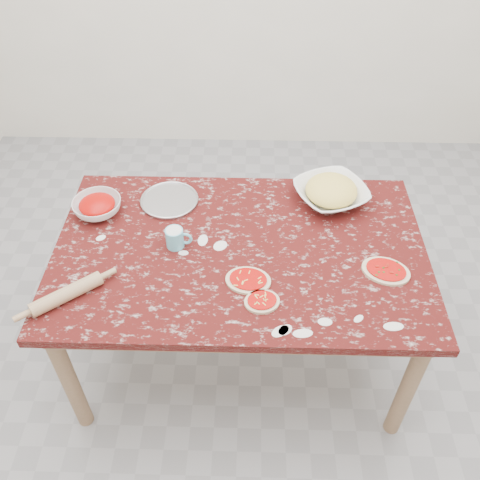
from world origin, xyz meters
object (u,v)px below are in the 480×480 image
object	(u,v)px
flour_mug	(176,238)
pizza_tray	(169,201)
sauce_bowl	(98,207)
cheese_bowl	(331,194)
worktable	(240,262)
rolling_pin	(67,294)

from	to	relation	value
flour_mug	pizza_tray	bearing A→B (deg)	102.79
sauce_bowl	cheese_bowl	bearing A→B (deg)	6.08
worktable	sauce_bowl	size ratio (longest dim) A/B	7.25
sauce_bowl	flour_mug	size ratio (longest dim) A/B	1.91
pizza_tray	sauce_bowl	bearing A→B (deg)	-164.38
sauce_bowl	flour_mug	bearing A→B (deg)	-28.43
cheese_bowl	flour_mug	bearing A→B (deg)	-155.03
cheese_bowl	flour_mug	size ratio (longest dim) A/B	2.80
worktable	rolling_pin	distance (m)	0.74
sauce_bowl	flour_mug	distance (m)	0.44
worktable	pizza_tray	distance (m)	0.47
pizza_tray	sauce_bowl	size ratio (longest dim) A/B	1.21
sauce_bowl	cheese_bowl	size ratio (longest dim) A/B	0.68
pizza_tray	cheese_bowl	size ratio (longest dim) A/B	0.83
pizza_tray	flour_mug	bearing A→B (deg)	-77.21
flour_mug	rolling_pin	xyz separation A→B (m)	(-0.39, -0.31, -0.02)
rolling_pin	pizza_tray	bearing A→B (deg)	61.92
flour_mug	rolling_pin	world-z (taller)	flour_mug
sauce_bowl	rolling_pin	world-z (taller)	sauce_bowl
sauce_bowl	rolling_pin	xyz separation A→B (m)	(-0.00, -0.51, -0.01)
flour_mug	rolling_pin	distance (m)	0.49
worktable	pizza_tray	world-z (taller)	pizza_tray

